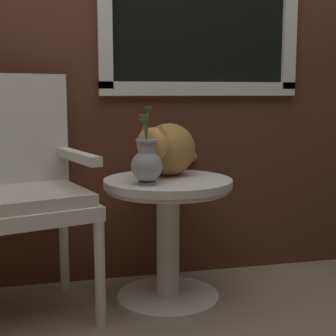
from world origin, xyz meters
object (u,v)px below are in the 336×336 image
Objects in this scene: wicker_chair at (20,182)px; pewter_vase_with_ivy at (147,162)px; wicker_side_table at (168,220)px; cat at (167,149)px.

wicker_chair is 0.56m from pewter_vase_with_ivy.
cat is at bearing 79.44° from wicker_side_table.
cat is at bearing 55.74° from pewter_vase_with_ivy.
wicker_side_table is at bearing -100.56° from cat.
wicker_chair is at bearing -176.37° from cat.
cat is at bearing 3.63° from wicker_chair.
wicker_chair is 0.67m from cat.
wicker_chair is at bearing 163.47° from pewter_vase_with_ivy.
wicker_chair is at bearing 176.25° from wicker_side_table.
pewter_vase_with_ivy is at bearing -124.26° from cat.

